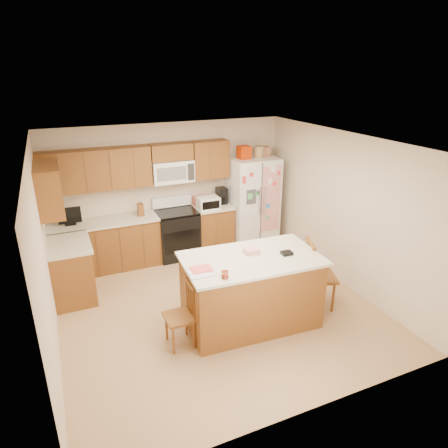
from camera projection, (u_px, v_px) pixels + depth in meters
name	position (u px, v px, depth m)	size (l,w,h in m)	color
ground	(216.00, 306.00, 6.13)	(4.50, 4.50, 0.00)	#AC8650
room_shell	(215.00, 218.00, 5.60)	(4.60, 4.60, 2.52)	beige
cabinetry	(124.00, 221.00, 6.96)	(3.36, 1.56, 2.15)	brown
stove	(177.00, 233.00, 7.61)	(0.76, 0.65, 1.13)	black
refrigerator	(252.00, 201.00, 7.97)	(0.90, 0.79, 2.04)	white
island	(251.00, 290.00, 5.58)	(1.93, 1.19, 1.11)	brown
windsor_chair_left	(181.00, 316.00, 5.15)	(0.37, 0.39, 0.89)	brown
windsor_chair_back	(235.00, 269.00, 6.31)	(0.46, 0.45, 0.95)	brown
windsor_chair_right	(318.00, 276.00, 5.97)	(0.57, 0.58, 1.07)	brown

